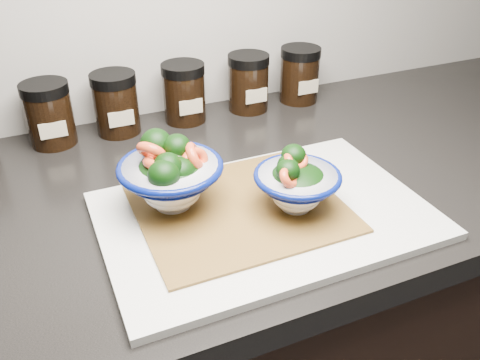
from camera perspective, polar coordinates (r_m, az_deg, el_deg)
name	(u,v)px	position (r m, az deg, el deg)	size (l,w,h in m)	color
countertop	(247,186)	(0.83, 0.76, -0.63)	(3.50, 0.60, 0.04)	black
cutting_board	(265,215)	(0.71, 2.80, -3.98)	(0.45, 0.30, 0.01)	beige
bamboo_mat	(240,208)	(0.71, 0.00, -3.15)	(0.28, 0.24, 0.00)	olive
bowl_left	(171,176)	(0.70, -7.78, 0.47)	(0.15, 0.15, 0.11)	white
bowl_right	(296,184)	(0.70, 6.31, -0.41)	(0.12, 0.12, 0.09)	white
spice_jar_b	(49,114)	(0.95, -20.64, 6.96)	(0.08, 0.08, 0.11)	black
spice_jar_c	(116,103)	(0.96, -13.77, 8.35)	(0.08, 0.08, 0.11)	black
spice_jar_d	(184,93)	(0.99, -6.29, 9.72)	(0.08, 0.08, 0.11)	black
spice_jar_e	(248,83)	(1.03, 0.94, 10.89)	(0.08, 0.08, 0.11)	black
spice_jar_f	(300,74)	(1.08, 6.70, 11.69)	(0.08, 0.08, 0.11)	black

